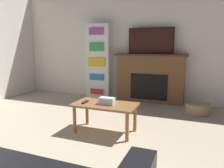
# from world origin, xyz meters

# --- Properties ---
(wall_back) EXTENTS (6.94, 0.06, 2.70)m
(wall_back) POSITION_xyz_m (0.00, 4.78, 1.35)
(wall_back) COLOR silver
(wall_back) RESTS_ON ground_plane
(fireplace) EXTENTS (1.59, 0.28, 1.08)m
(fireplace) POSITION_xyz_m (0.32, 4.64, 0.55)
(fireplace) COLOR brown
(fireplace) RESTS_ON ground_plane
(tv) EXTENTS (0.98, 0.03, 0.56)m
(tv) POSITION_xyz_m (0.32, 4.62, 1.36)
(tv) COLOR black
(tv) RESTS_ON fireplace
(coffee_table) EXTENTS (0.92, 0.51, 0.43)m
(coffee_table) POSITION_xyz_m (0.08, 2.67, 0.37)
(coffee_table) COLOR brown
(coffee_table) RESTS_ON ground_plane
(tissue_box) EXTENTS (0.22, 0.12, 0.10)m
(tissue_box) POSITION_xyz_m (0.12, 2.65, 0.48)
(tissue_box) COLOR silver
(tissue_box) RESTS_ON coffee_table
(remote_control) EXTENTS (0.04, 0.15, 0.02)m
(remote_control) POSITION_xyz_m (-0.21, 2.60, 0.44)
(remote_control) COLOR black
(remote_control) RESTS_ON coffee_table
(bookshelf) EXTENTS (0.59, 0.29, 1.76)m
(bookshelf) POSITION_xyz_m (-0.92, 4.62, 0.88)
(bookshelf) COLOR white
(bookshelf) RESTS_ON ground_plane
(storage_basket) EXTENTS (0.44, 0.44, 0.20)m
(storage_basket) POSITION_xyz_m (1.35, 4.12, 0.10)
(storage_basket) COLOR tan
(storage_basket) RESTS_ON ground_plane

